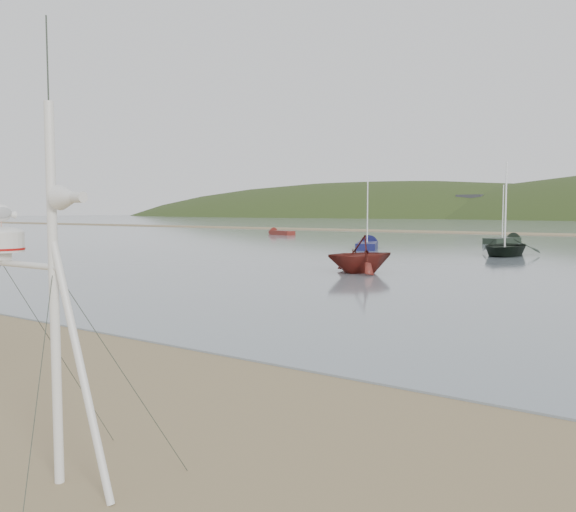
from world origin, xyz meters
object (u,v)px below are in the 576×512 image
Objects in this scene: mast_rig at (49,374)px; sailboat_blue_near at (368,244)px; boat_red at (360,237)px; sailboat_dark_mid at (510,240)px; boat_dark at (505,215)px; dinghy_red_far at (277,232)px.

sailboat_blue_near is (-16.00, 36.93, -0.86)m from mast_rig.
sailboat_blue_near reaches higher than mast_rig.
boat_red is 18.50m from sailboat_blue_near.
boat_red is 0.59× the size of sailboat_dark_mid.
boat_dark is 35.79m from dinghy_red_far.
boat_red is (-2.21, -14.53, -0.88)m from boat_dark.
mast_rig is at bearing -79.44° from sailboat_dark_mid.
mast_rig is 0.96× the size of boat_dark.
sailboat_dark_mid is (-3.89, 14.97, -2.24)m from boat_dark.
boat_red is at bearing 110.44° from mast_rig.
dinghy_red_far is 0.89× the size of sailboat_dark_mid.
boat_dark is 0.87× the size of sailboat_blue_near.
boat_red is at bearing -63.03° from sailboat_blue_near.
boat_red is (-7.64, 20.49, 0.50)m from mast_rig.
sailboat_dark_mid is (-1.68, 29.50, -1.36)m from boat_red.
boat_red is 43.29m from dinghy_red_far.
sailboat_dark_mid reaches higher than mast_rig.
sailboat_blue_near reaches higher than boat_red.
sailboat_dark_mid is 14.67m from sailboat_blue_near.
sailboat_blue_near is (20.39, -15.88, 0.01)m from dinghy_red_far.
boat_red is 0.67× the size of dinghy_red_far.
boat_dark is at bearing -75.43° from sailboat_dark_mid.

